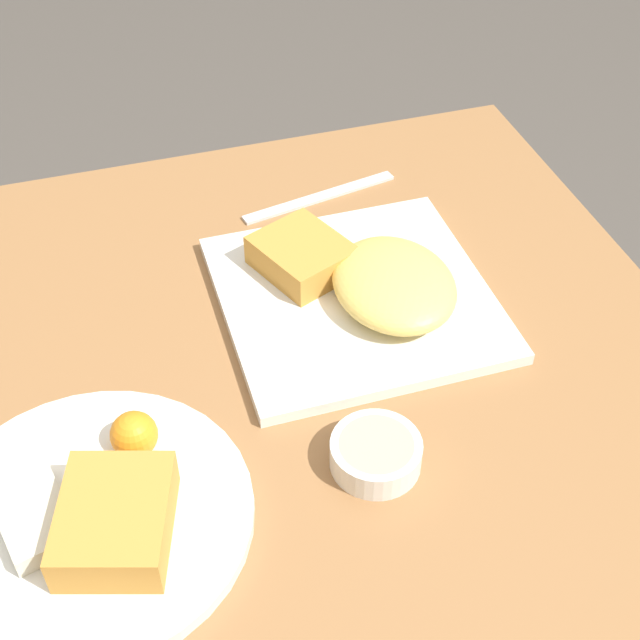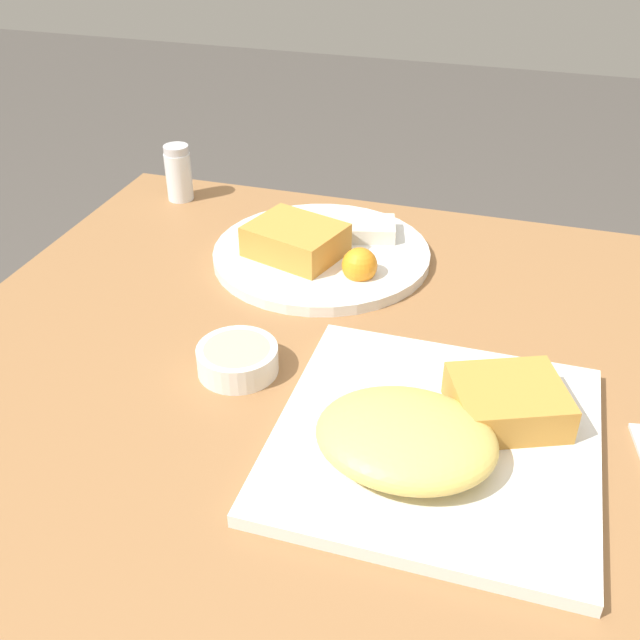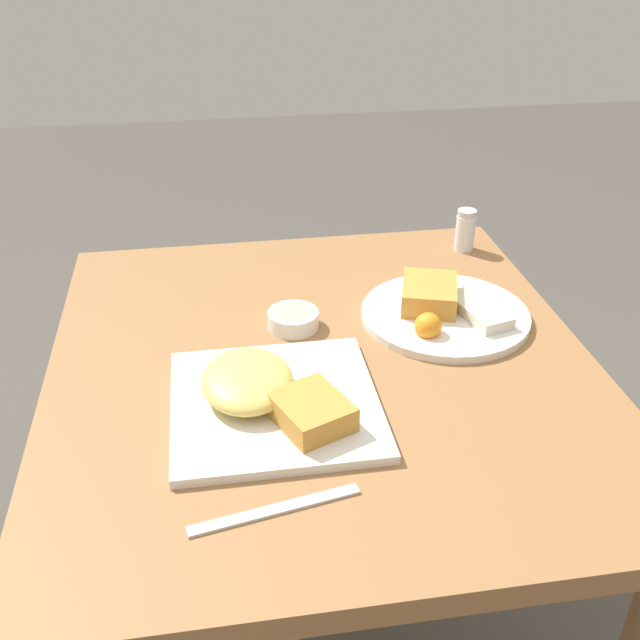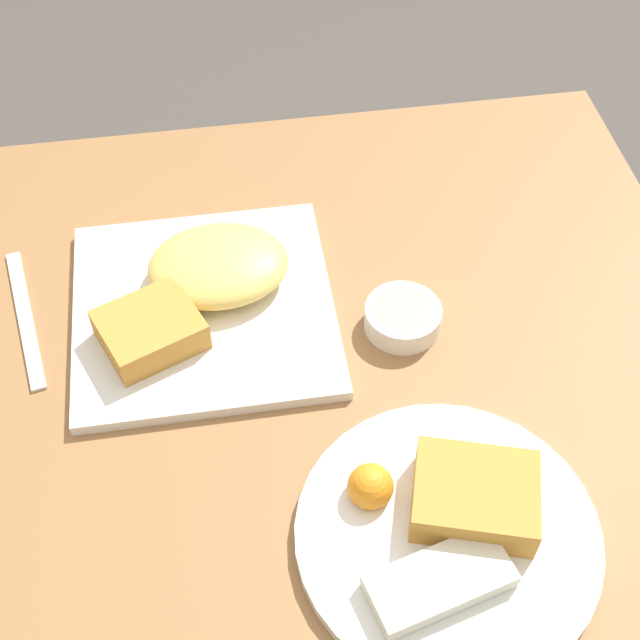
% 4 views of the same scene
% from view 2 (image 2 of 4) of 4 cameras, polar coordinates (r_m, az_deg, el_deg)
% --- Properties ---
extents(dining_table, '(0.91, 0.84, 0.71)m').
position_cam_2_polar(dining_table, '(0.84, 1.74, -8.64)').
color(dining_table, olive).
rests_on(dining_table, ground_plane).
extents(plate_square_near, '(0.29, 0.29, 0.06)m').
position_cam_2_polar(plate_square_near, '(0.68, 8.70, -8.59)').
color(plate_square_near, white).
rests_on(plate_square_near, dining_table).
extents(plate_oval_far, '(0.28, 0.28, 0.05)m').
position_cam_2_polar(plate_oval_far, '(0.98, -0.04, 5.42)').
color(plate_oval_far, white).
rests_on(plate_oval_far, dining_table).
extents(sauce_ramekin, '(0.08, 0.08, 0.03)m').
position_cam_2_polar(sauce_ramekin, '(0.78, -6.30, -2.93)').
color(sauce_ramekin, white).
rests_on(sauce_ramekin, dining_table).
extents(salt_shaker, '(0.04, 0.04, 0.08)m').
position_cam_2_polar(salt_shaker, '(1.16, -10.70, 10.72)').
color(salt_shaker, white).
rests_on(salt_shaker, dining_table).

